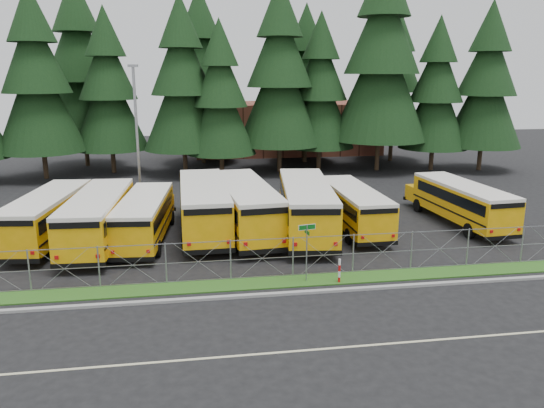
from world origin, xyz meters
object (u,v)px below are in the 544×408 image
at_px(bus_0, 51,217).
at_px(bus_6, 351,208).
at_px(street_sign, 307,241).
at_px(striped_bollard, 339,271).
at_px(bus_5, 306,208).
at_px(bus_4, 245,208).
at_px(bus_east, 459,204).
at_px(bus_2, 146,219).
at_px(light_standard, 137,131).
at_px(bus_3, 204,208).
at_px(bus_1, 100,219).

distance_m(bus_0, bus_6, 18.05).
xyz_separation_m(street_sign, striped_bollard, (1.48, -0.42, -1.43)).
distance_m(bus_5, street_sign, 7.92).
bearing_deg(bus_4, bus_0, 174.71).
height_order(bus_6, bus_east, bus_east).
height_order(bus_2, striped_bollard, bus_2).
relative_size(bus_0, bus_2, 1.06).
bearing_deg(bus_4, light_standard, 126.04).
height_order(bus_2, bus_east, bus_east).
xyz_separation_m(bus_3, striped_bollard, (5.99, -9.20, -0.96)).
height_order(bus_3, bus_east, bus_3).
height_order(striped_bollard, light_standard, light_standard).
bearing_deg(bus_0, street_sign, -25.11).
xyz_separation_m(bus_2, bus_6, (12.59, 0.53, 0.00)).
xyz_separation_m(bus_6, bus_east, (7.22, -0.01, 0.02)).
bearing_deg(bus_6, bus_0, 178.34).
height_order(bus_4, bus_6, bus_4).
bearing_deg(bus_1, bus_5, 4.47).
distance_m(striped_bollard, light_standard, 20.27).
height_order(bus_1, bus_3, bus_3).
relative_size(bus_6, street_sign, 3.62).
bearing_deg(bus_5, bus_0, -175.56).
distance_m(bus_0, striped_bollard, 17.29).
xyz_separation_m(bus_2, light_standard, (-1.02, 8.65, 4.17)).
height_order(bus_3, bus_6, bus_3).
bearing_deg(bus_east, light_standard, 154.68).
relative_size(bus_2, street_sign, 3.62).
distance_m(bus_4, light_standard, 11.20).
height_order(bus_4, light_standard, light_standard).
bearing_deg(light_standard, bus_east, -21.32).
height_order(bus_0, light_standard, light_standard).
xyz_separation_m(bus_4, street_sign, (2.03, -8.37, 0.47)).
relative_size(bus_3, bus_east, 1.15).
bearing_deg(bus_2, bus_0, 176.80).
relative_size(bus_4, bus_5, 0.99).
xyz_separation_m(bus_6, street_sign, (-4.68, -8.15, 0.70)).
bearing_deg(street_sign, bus_6, 60.11).
height_order(bus_4, street_sign, bus_4).
bearing_deg(light_standard, bus_0, -119.48).
xyz_separation_m(bus_3, bus_4, (2.48, -0.41, 0.00)).
xyz_separation_m(bus_1, light_standard, (1.52, 8.80, 4.03)).
relative_size(bus_0, bus_3, 0.91).
relative_size(bus_0, light_standard, 1.06).
bearing_deg(street_sign, light_standard, 118.73).
height_order(bus_2, street_sign, street_sign).
height_order(bus_5, street_sign, bus_5).
bearing_deg(street_sign, bus_1, 144.43).
bearing_deg(striped_bollard, bus_5, 88.89).
relative_size(bus_3, bus_6, 1.17).
distance_m(bus_0, bus_5, 15.02).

